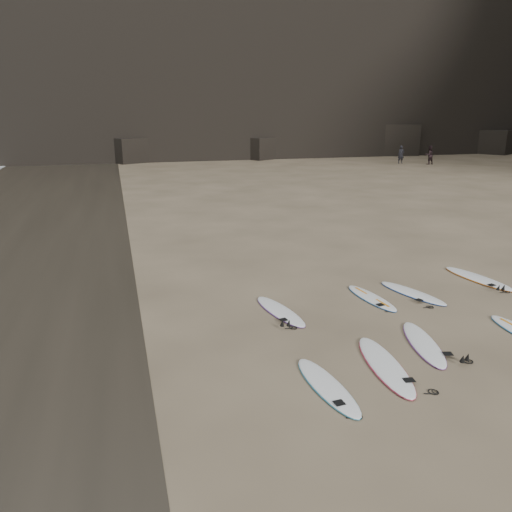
# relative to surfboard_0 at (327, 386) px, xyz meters

# --- Properties ---
(ground) EXTENTS (240.00, 240.00, 0.00)m
(ground) POSITION_rel_surfboard_0_xyz_m (3.74, 1.09, -0.04)
(ground) COLOR #897559
(ground) RESTS_ON ground
(surfboard_0) EXTENTS (0.74, 2.36, 0.08)m
(surfboard_0) POSITION_rel_surfboard_0_xyz_m (0.00, 0.00, 0.00)
(surfboard_0) COLOR white
(surfboard_0) RESTS_ON ground
(surfboard_1) EXTENTS (1.00, 2.70, 0.10)m
(surfboard_1) POSITION_rel_surfboard_0_xyz_m (1.49, 0.42, 0.01)
(surfboard_1) COLOR white
(surfboard_1) RESTS_ON ground
(surfboard_2) EXTENTS (1.17, 2.45, 0.09)m
(surfboard_2) POSITION_rel_surfboard_0_xyz_m (2.84, 1.09, 0.00)
(surfboard_2) COLOR white
(surfboard_2) RESTS_ON ground
(surfboard_5) EXTENTS (1.01, 2.41, 0.08)m
(surfboard_5) POSITION_rel_surfboard_0_xyz_m (0.31, 3.80, 0.00)
(surfboard_5) COLOR white
(surfboard_5) RESTS_ON ground
(surfboard_6) EXTENTS (0.77, 2.26, 0.08)m
(surfboard_6) POSITION_rel_surfboard_0_xyz_m (3.11, 4.02, -0.00)
(surfboard_6) COLOR white
(surfboard_6) RESTS_ON ground
(surfboard_7) EXTENTS (1.23, 2.40, 0.08)m
(surfboard_7) POSITION_rel_surfboard_0_xyz_m (4.44, 4.05, 0.00)
(surfboard_7) COLOR white
(surfboard_7) RESTS_ON ground
(surfboard_8) EXTENTS (1.04, 2.70, 0.09)m
(surfboard_8) POSITION_rel_surfboard_0_xyz_m (7.17, 4.63, 0.01)
(surfboard_8) COLOR white
(surfboard_8) RESTS_ON ground
(person_a) EXTENTS (0.69, 0.50, 1.78)m
(person_a) POSITION_rel_surfboard_0_xyz_m (24.28, 37.35, 0.85)
(person_a) COLOR black
(person_a) RESTS_ON ground
(person_b) EXTENTS (0.93, 0.74, 1.83)m
(person_b) POSITION_rel_surfboard_0_xyz_m (26.49, 35.81, 0.87)
(person_b) COLOR black
(person_b) RESTS_ON ground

